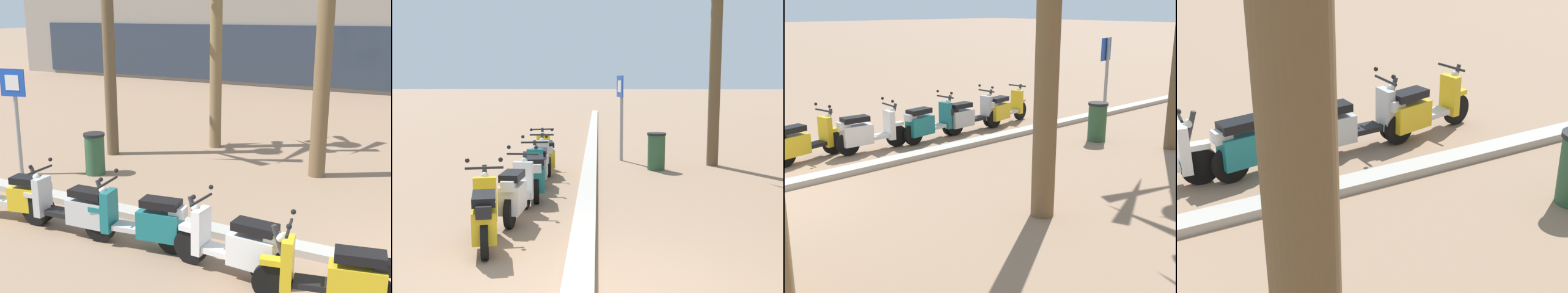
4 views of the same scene
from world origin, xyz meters
The scene contains 3 objects.
scooter_yellow_tail_end centered at (-7.36, -1.19, 0.44)m, with size 1.81×0.69×1.04m.
scooter_silver_last_in_row centered at (-6.05, -1.16, 0.44)m, with size 1.85×0.56×1.17m.
scooter_teal_mid_front centered at (-4.69, -1.11, 0.46)m, with size 1.79×0.60×1.17m.
Camera 4 is at (-2.48, 6.07, 3.61)m, focal length 53.56 mm.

